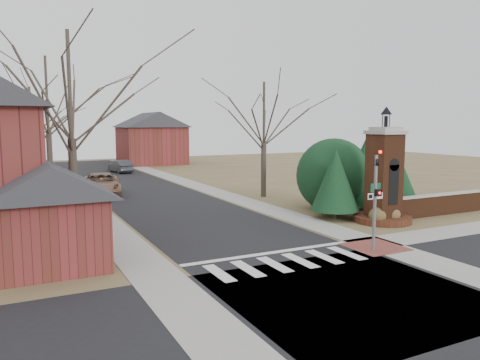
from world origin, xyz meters
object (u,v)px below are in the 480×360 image
pickup_truck (101,184)px  traffic_signal_pole (376,193)px  sign_post (375,200)px  brick_gate_monument (384,184)px  distant_car (120,166)px

pickup_truck → traffic_signal_pole: bearing=-61.3°
sign_post → brick_gate_monument: bearing=41.4°
distant_car → traffic_signal_pole: bearing=85.3°
brick_gate_monument → distant_car: 34.21m
traffic_signal_pole → distant_car: 37.93m
traffic_signal_pole → sign_post: size_ratio=1.64×
sign_post → pickup_truck: size_ratio=0.45×
sign_post → pickup_truck: 22.13m
sign_post → distant_car: bearing=96.3°
brick_gate_monument → distant_car: size_ratio=1.48×
pickup_truck → distant_car: (5.00, 16.18, -0.13)m
pickup_truck → sign_post: bearing=-56.9°
pickup_truck → distant_car: size_ratio=1.40×
traffic_signal_pole → pickup_truck: (-7.70, 21.61, -1.74)m
distant_car → pickup_truck: bearing=64.0°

